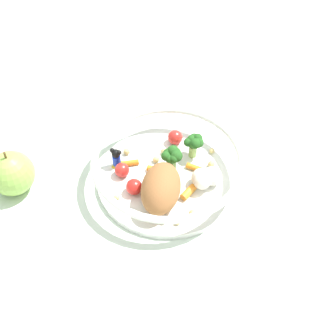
# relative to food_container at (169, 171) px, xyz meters

# --- Properties ---
(ground_plane) EXTENTS (2.40, 2.40, 0.00)m
(ground_plane) POSITION_rel_food_container_xyz_m (-0.01, 0.02, -0.03)
(ground_plane) COLOR silver
(food_container) EXTENTS (0.25, 0.25, 0.07)m
(food_container) POSITION_rel_food_container_xyz_m (0.00, 0.00, 0.00)
(food_container) COLOR white
(food_container) RESTS_ON ground_plane
(loose_apple) EXTENTS (0.07, 0.07, 0.09)m
(loose_apple) POSITION_rel_food_container_xyz_m (-0.04, 0.25, 0.00)
(loose_apple) COLOR #8CB74C
(loose_apple) RESTS_ON ground_plane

